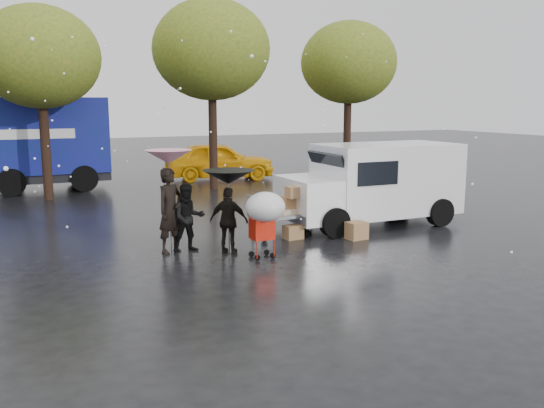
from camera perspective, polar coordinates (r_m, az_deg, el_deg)
name	(u,v)px	position (r m, az deg, el deg)	size (l,w,h in m)	color
ground	(255,259)	(12.42, -1.70, -5.44)	(90.00, 90.00, 0.00)	black
person_pink	(170,211)	(12.95, -10.04, -0.64)	(0.69, 0.45, 1.90)	black
person_middle	(188,218)	(13.00, -8.28, -1.37)	(0.75, 0.58, 1.53)	black
person_black	(229,221)	(12.68, -4.29, -1.68)	(0.87, 0.36, 1.49)	black
umbrella_pink	(169,157)	(12.79, -10.20, 4.60)	(1.03, 1.03, 2.29)	#4C4C4C
umbrella_black	(228,177)	(12.52, -4.35, 2.68)	(1.15, 1.15, 1.87)	#4C4C4C
vendor_cart	(284,208)	(14.32, 1.22, -0.38)	(1.52, 0.80, 1.27)	slate
shopping_cart	(265,211)	(12.12, -0.71, -0.66)	(0.84, 0.84, 1.46)	red
white_van	(375,182)	(15.95, 10.16, 2.12)	(4.91, 2.18, 2.20)	white
box_ground_near	(357,231)	(14.28, 8.38, -2.62)	(0.47, 0.38, 0.43)	#996242
box_ground_far	(293,232)	(14.17, 2.11, -2.79)	(0.44, 0.34, 0.34)	#996242
yellow_taxi	(219,161)	(25.18, -5.30, 4.30)	(1.93, 4.80, 1.63)	#FFB50D
tree_row	(132,53)	(21.51, -13.75, 14.31)	(21.60, 4.40, 7.12)	black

